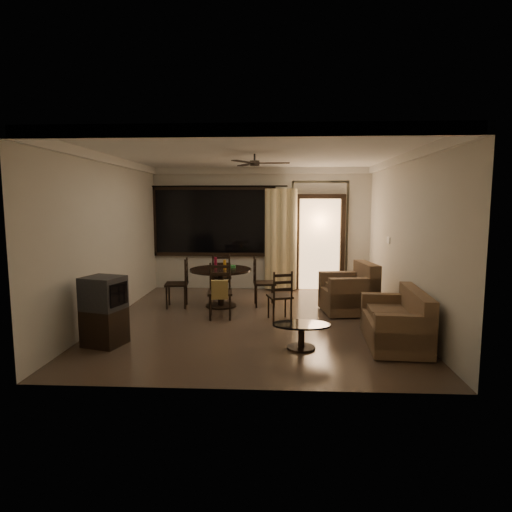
# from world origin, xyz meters

# --- Properties ---
(ground) EXTENTS (5.50, 5.50, 0.00)m
(ground) POSITION_xyz_m (0.00, 0.00, 0.00)
(ground) COLOR #7F6651
(ground) RESTS_ON ground
(room_shell) EXTENTS (5.50, 6.70, 5.50)m
(room_shell) POSITION_xyz_m (0.59, 1.77, 1.83)
(room_shell) COLOR beige
(room_shell) RESTS_ON ground
(dining_table) EXTENTS (1.18, 1.18, 0.96)m
(dining_table) POSITION_xyz_m (-0.71, 0.96, 0.58)
(dining_table) COLOR black
(dining_table) RESTS_ON ground
(dining_chair_west) EXTENTS (0.47, 0.47, 0.95)m
(dining_chair_west) POSITION_xyz_m (-1.54, 0.86, 0.28)
(dining_chair_west) COLOR black
(dining_chair_west) RESTS_ON ground
(dining_chair_east) EXTENTS (0.47, 0.47, 0.95)m
(dining_chair_east) POSITION_xyz_m (0.12, 1.06, 0.28)
(dining_chair_east) COLOR black
(dining_chair_east) RESTS_ON ground
(dining_chair_south) EXTENTS (0.47, 0.52, 0.95)m
(dining_chair_south) POSITION_xyz_m (-0.61, 0.11, 0.31)
(dining_chair_south) COLOR black
(dining_chair_south) RESTS_ON ground
(dining_chair_north) EXTENTS (0.47, 0.47, 0.95)m
(dining_chair_north) POSITION_xyz_m (-0.80, 1.74, 0.28)
(dining_chair_north) COLOR black
(dining_chair_north) RESTS_ON ground
(tv_cabinet) EXTENTS (0.62, 0.59, 0.98)m
(tv_cabinet) POSITION_xyz_m (-2.05, -1.39, 0.49)
(tv_cabinet) COLOR black
(tv_cabinet) RESTS_ON ground
(sofa) EXTENTS (0.85, 1.48, 0.76)m
(sofa) POSITION_xyz_m (2.11, -1.16, 0.31)
(sofa) COLOR #40281D
(sofa) RESTS_ON ground
(armchair) EXTENTS (1.01, 1.01, 0.90)m
(armchair) POSITION_xyz_m (1.73, 0.62, 0.37)
(armchair) COLOR #40281D
(armchair) RESTS_ON ground
(coffee_table) EXTENTS (0.80, 0.48, 0.35)m
(coffee_table) POSITION_xyz_m (0.72, -1.40, 0.23)
(coffee_table) COLOR black
(coffee_table) RESTS_ON ground
(side_chair) EXTENTS (0.48, 0.48, 0.87)m
(side_chair) POSITION_xyz_m (0.43, 0.04, 0.26)
(side_chair) COLOR black
(side_chair) RESTS_ON ground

